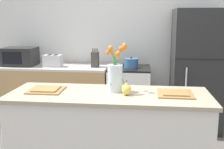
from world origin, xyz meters
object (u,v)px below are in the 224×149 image
Objects in this scene: stove_range at (129,97)px; cooking_pot at (131,63)px; plate_setting_right at (175,93)px; microwave at (20,56)px; refrigerator at (196,71)px; flower_vase at (115,75)px; knife_block at (95,59)px; plate_setting_left at (46,90)px; pear_figurine at (126,89)px; toaster at (53,61)px.

stove_range is 4.23× the size of cooking_pot.
microwave reaches higher than plate_setting_right.
refrigerator is 8.21× the size of cooking_pot.
flower_vase is at bearing -43.74° from microwave.
knife_block is (-0.53, 0.00, 0.04)m from cooking_pot.
refrigerator reaches higher than stove_range.
plate_setting_left is 1.50× the size of cooking_pot.
plate_setting_left is (-0.64, -0.05, -0.15)m from flower_vase.
pear_figurine is 1.73m from knife_block.
knife_block reaches higher than pear_figurine.
stove_range is 3.15× the size of toaster.
toaster reaches higher than plate_setting_left.
refrigerator is 12.80× the size of pear_figurine.
flower_vase is 1.52m from cooking_pot.
cooking_pot is (1.16, 0.02, -0.02)m from toaster.
plate_setting_left is (-1.64, -1.58, 0.08)m from refrigerator.
cooking_pot is (0.03, -0.02, 0.51)m from stove_range.
pear_figurine is 0.28× the size of microwave.
flower_vase is 3.30× the size of pear_figurine.
pear_figurine is at bearing -53.51° from toaster.
toaster is at bearing 125.86° from flower_vase.
toaster is 1.16m from cooking_pot.
pear_figurine is at bearing -170.97° from plate_setting_right.
stove_range is at bearing 1.96° from toaster.
pear_figurine is (0.11, -0.11, -0.10)m from flower_vase.
refrigerator is 2.08m from toaster.
plate_setting_left is at bearing -58.60° from microwave.
knife_block reaches higher than plate_setting_left.
cooking_pot is (0.08, 1.51, -0.13)m from flower_vase.
pear_figurine reaches higher than cooking_pot.
refrigerator is at bearing 0.52° from knife_block.
knife_block reaches higher than stove_range.
refrigerator reaches higher than toaster.
flower_vase is 2.21m from microwave.
plate_setting_right is 0.65× the size of microwave.
cooking_pot is at bearing -0.30° from knife_block.
toaster reaches higher than stove_range.
refrigerator reaches higher than pear_figurine.
cooking_pot is 0.77× the size of knife_block.
pear_figurine is 0.49× the size of knife_block.
plate_setting_right is (0.49, -1.58, 0.49)m from stove_range.
stove_range is 1.79m from plate_setting_left.
microwave and knife_block have the same top height.
stove_range is at bearing 107.12° from plate_setting_right.
toaster is (-1.13, -0.04, 0.53)m from stove_range.
pear_figurine is (-0.89, -1.64, 0.12)m from refrigerator.
refrigerator is 1.87m from pear_figurine.
stove_range is 0.52× the size of refrigerator.
flower_vase is at bearing -123.17° from refrigerator.
knife_block is (-0.45, 1.52, -0.09)m from flower_vase.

